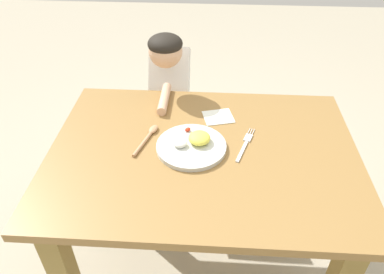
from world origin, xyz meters
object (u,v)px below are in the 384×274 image
at_px(plate, 192,145).
at_px(fork, 245,144).
at_px(spoon, 148,136).
at_px(person, 171,112).

height_order(plate, fork, plate).
xyz_separation_m(spoon, person, (0.03, 0.50, -0.22)).
bearing_deg(fork, person, 53.50).
relative_size(plate, fork, 1.29).
xyz_separation_m(fork, spoon, (-0.39, 0.02, 0.01)).
bearing_deg(plate, fork, 9.09).
bearing_deg(person, spoon, 86.18).
distance_m(plate, person, 0.62).
bearing_deg(plate, person, 104.99).
xyz_separation_m(plate, spoon, (-0.18, 0.05, -0.01)).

